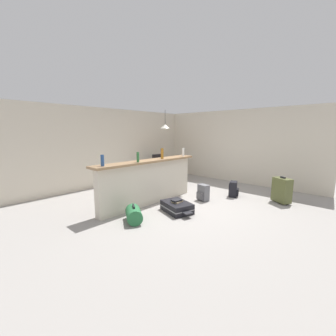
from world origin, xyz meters
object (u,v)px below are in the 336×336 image
(suitcase_flat_black, at_px, (177,207))
(backpack_black, at_px, (234,189))
(backpack_grey, at_px, (203,193))
(book_stack, at_px, (177,201))
(bottle_blue, at_px, (102,160))
(dining_chair_far_side, at_px, (155,165))
(bottle_white, at_px, (183,152))
(dining_chair_near_partition, at_px, (176,168))
(bottle_amber, at_px, (162,154))
(dining_table, at_px, (165,163))
(pendant_lamp, at_px, (165,126))
(duffel_bag_green, at_px, (134,214))
(suitcase_upright_olive, at_px, (282,190))
(bottle_green, at_px, (138,157))

(suitcase_flat_black, xyz_separation_m, backpack_black, (1.93, -0.38, 0.09))
(backpack_grey, height_order, book_stack, backpack_grey)
(bottle_blue, distance_m, dining_chair_far_side, 4.04)
(backpack_grey, bearing_deg, bottle_blue, 160.88)
(bottle_white, bearing_deg, dining_chair_near_partition, 49.06)
(bottle_white, xyz_separation_m, suitcase_flat_black, (-1.19, -0.80, -1.09))
(bottle_amber, bearing_deg, bottle_blue, 178.55)
(dining_table, bearing_deg, pendant_lamp, -147.37)
(dining_table, xyz_separation_m, dining_chair_near_partition, (-0.01, -0.52, -0.13))
(bottle_amber, relative_size, dining_table, 0.24)
(dining_chair_far_side, bearing_deg, book_stack, -126.18)
(dining_chair_near_partition, bearing_deg, dining_table, 88.94)
(dining_chair_far_side, xyz_separation_m, suitcase_flat_black, (-2.13, -2.91, -0.41))
(pendant_lamp, distance_m, book_stack, 3.56)
(dining_table, relative_size, duffel_bag_green, 1.94)
(bottle_white, xyz_separation_m, backpack_grey, (-0.11, -0.76, -1.00))
(bottle_blue, distance_m, suitcase_upright_olive, 4.33)
(suitcase_flat_black, height_order, duffel_bag_green, duffel_bag_green)
(pendant_lamp, bearing_deg, suitcase_upright_olive, -87.67)
(bottle_blue, relative_size, duffel_bag_green, 0.40)
(dining_chair_near_partition, xyz_separation_m, suitcase_flat_black, (-2.09, -1.84, -0.41))
(bottle_green, relative_size, dining_chair_far_side, 0.24)
(bottle_amber, xyz_separation_m, book_stack, (-0.36, -0.81, -0.97))
(dining_chair_near_partition, height_order, backpack_grey, dining_chair_near_partition)
(suitcase_upright_olive, bearing_deg, backpack_grey, 127.26)
(bottle_green, distance_m, dining_chair_near_partition, 2.84)
(backpack_black, distance_m, duffel_bag_green, 3.00)
(duffel_bag_green, bearing_deg, bottle_green, 42.79)
(bottle_green, xyz_separation_m, duffel_bag_green, (-0.55, -0.51, -1.05))
(dining_chair_far_side, distance_m, backpack_grey, 3.08)
(book_stack, bearing_deg, bottle_amber, 65.77)
(dining_chair_near_partition, bearing_deg, bottle_white, -130.94)
(bottle_amber, xyz_separation_m, dining_chair_far_side, (1.76, 2.10, -0.70))
(book_stack, bearing_deg, backpack_black, -11.25)
(bottle_amber, bearing_deg, book_stack, -114.23)
(backpack_black, xyz_separation_m, book_stack, (-1.93, 0.38, 0.05))
(bottle_amber, distance_m, duffel_bag_green, 1.81)
(bottle_green, bearing_deg, bottle_white, 0.74)
(pendant_lamp, bearing_deg, bottle_amber, -138.22)
(dining_chair_near_partition, distance_m, backpack_black, 2.25)
(suitcase_upright_olive, relative_size, backpack_black, 1.60)
(dining_chair_far_side, distance_m, duffel_bag_green, 4.11)
(bottle_green, xyz_separation_m, suitcase_upright_olive, (2.69, -2.28, -0.87))
(duffel_bag_green, bearing_deg, dining_chair_near_partition, 27.06)
(bottle_green, xyz_separation_m, backpack_black, (2.38, -1.16, -1.00))
(bottle_amber, xyz_separation_m, backpack_grey, (0.71, -0.78, -1.02))
(suitcase_flat_black, bearing_deg, backpack_black, -11.19)
(bottle_green, height_order, dining_table, bottle_green)
(bottle_blue, height_order, backpack_grey, bottle_blue)
(suitcase_upright_olive, xyz_separation_m, duffel_bag_green, (-3.24, 1.77, -0.18))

